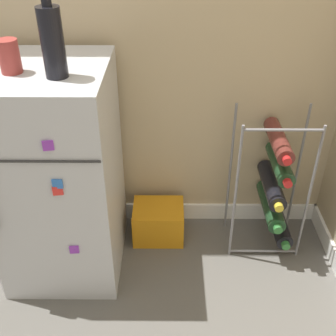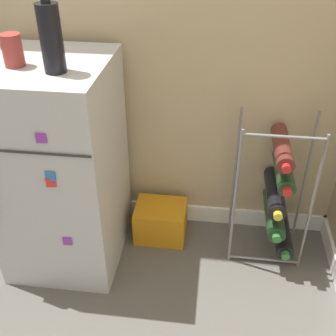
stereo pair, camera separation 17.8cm
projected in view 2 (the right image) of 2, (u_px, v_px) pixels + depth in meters
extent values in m
plane|color=#56544F|center=(102.00, 294.00, 1.81)|extent=(14.00, 14.00, 0.00)
cube|color=white|center=(127.00, 208.00, 2.23)|extent=(7.03, 0.01, 0.09)
cube|color=#B7BABF|center=(61.00, 168.00, 1.78)|extent=(0.47, 0.51, 0.93)
cube|color=#2D2D2D|center=(26.00, 152.00, 1.44)|extent=(0.46, 0.00, 0.01)
cube|color=red|center=(51.00, 183.00, 1.50)|extent=(0.04, 0.01, 0.04)
cube|color=blue|center=(50.00, 176.00, 1.48)|extent=(0.04, 0.01, 0.04)
cube|color=purple|center=(67.00, 241.00, 1.65)|extent=(0.04, 0.01, 0.04)
cube|color=purple|center=(41.00, 138.00, 1.40)|extent=(0.04, 0.01, 0.04)
cylinder|color=slate|center=(235.00, 201.00, 1.79)|extent=(0.01, 0.01, 0.69)
cylinder|color=slate|center=(311.00, 207.00, 1.75)|extent=(0.01, 0.01, 0.69)
cylinder|color=slate|center=(235.00, 175.00, 1.95)|extent=(0.01, 0.01, 0.69)
cylinder|color=slate|center=(305.00, 180.00, 1.92)|extent=(0.01, 0.01, 0.69)
cylinder|color=slate|center=(263.00, 259.00, 1.95)|extent=(0.32, 0.01, 0.01)
cylinder|color=slate|center=(285.00, 137.00, 1.59)|extent=(0.32, 0.01, 0.01)
cylinder|color=black|center=(282.00, 232.00, 1.97)|extent=(0.08, 0.29, 0.08)
cylinder|color=#2D7033|center=(285.00, 256.00, 1.85)|extent=(0.04, 0.02, 0.04)
cylinder|color=#19381E|center=(274.00, 213.00, 1.92)|extent=(0.08, 0.31, 0.08)
cylinder|color=#2D7033|center=(277.00, 238.00, 1.78)|extent=(0.04, 0.02, 0.04)
cylinder|color=black|center=(275.00, 192.00, 1.86)|extent=(0.08, 0.30, 0.08)
cylinder|color=gold|center=(278.00, 216.00, 1.72)|extent=(0.04, 0.02, 0.04)
cylinder|color=#19381E|center=(284.00, 171.00, 1.79)|extent=(0.07, 0.28, 0.07)
cylinder|color=red|center=(287.00, 192.00, 1.67)|extent=(0.04, 0.02, 0.04)
cylinder|color=#56231E|center=(282.00, 147.00, 1.73)|extent=(0.07, 0.30, 0.07)
cylinder|color=red|center=(286.00, 168.00, 1.60)|extent=(0.03, 0.02, 0.03)
cube|color=orange|center=(161.00, 221.00, 2.07)|extent=(0.24, 0.20, 0.18)
cylinder|color=maroon|center=(13.00, 50.00, 1.46)|extent=(0.07, 0.07, 0.11)
cylinder|color=black|center=(51.00, 39.00, 1.38)|extent=(0.08, 0.08, 0.23)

